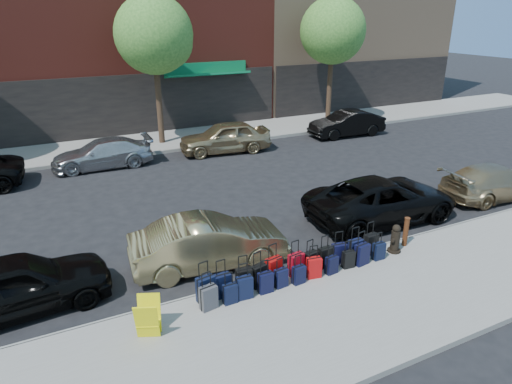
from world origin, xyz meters
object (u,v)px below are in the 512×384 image
display_rack (148,318)px  car_far_2 (225,137)px  car_near_3 (496,181)px  car_near_2 (382,199)px  tree_right (335,33)px  car_far_3 (347,124)px  suitcase_front_5 (296,264)px  car_near_1 (209,243)px  tree_center (157,37)px  fire_hydrant (395,239)px  car_near_0 (16,285)px  car_far_1 (102,154)px  bollard (406,231)px

display_rack → car_far_2: bearing=84.2°
car_near_3 → car_near_2: bearing=90.0°
tree_right → car_far_3: 5.53m
suitcase_front_5 → car_near_1: 2.44m
car_near_2 → car_near_3: (5.14, -0.38, -0.09)m
tree_center → car_near_1: (-2.31, -12.59, -4.71)m
car_near_2 → car_far_3: car_near_2 is taller
tree_center → tree_right: same height
tree_center → tree_right: bearing=0.0°
car_far_3 → fire_hydrant: bearing=-28.0°
fire_hydrant → car_near_0: bearing=145.0°
tree_center → car_near_1: size_ratio=1.70×
car_near_3 → fire_hydrant: bearing=109.3°
car_near_0 → car_near_1: car_near_0 is taller
car_near_0 → car_near_3: bearing=-95.3°
suitcase_front_5 → car_far_2: car_far_2 is taller
fire_hydrant → car_far_1: bearing=93.2°
tree_right → car_far_1: 15.01m
display_rack → car_far_2: size_ratio=0.19×
bollard → car_near_1: 5.72m
car_near_0 → car_near_3: (16.15, -0.18, -0.07)m
car_near_2 → car_far_2: car_far_2 is taller
tree_center → suitcase_front_5: tree_center is taller
fire_hydrant → car_near_2: car_near_2 is taller
tree_center → display_rack: tree_center is taller
suitcase_front_5 → tree_center: bearing=78.8°
tree_right → car_far_1: bearing=-170.3°
car_far_1 → car_far_2: size_ratio=0.97×
car_near_2 → car_far_2: 9.81m
display_rack → car_near_2: 8.92m
car_far_1 → suitcase_front_5: bearing=15.7°
bollard → car_far_2: (-0.81, 11.65, 0.16)m
tree_right → car_near_3: 13.67m
fire_hydrant → display_rack: bearing=159.9°
display_rack → car_near_1: bearing=69.3°
bollard → car_near_2: car_near_2 is taller
tree_right → suitcase_front_5: bearing=-127.8°
car_near_2 → bollard: bearing=159.7°
tree_center → fire_hydrant: bearing=-79.8°
bollard → car_near_3: bearing=15.0°
tree_center → fire_hydrant: 15.49m
fire_hydrant → car_far_3: car_far_3 is taller
car_far_2 → bollard: bearing=11.3°
tree_center → car_near_2: tree_center is taller
tree_center → car_near_2: size_ratio=1.38×
car_near_2 → car_far_1: bearing=38.8°
car_far_1 → car_far_2: bearing=89.1°
tree_right → car_far_2: size_ratio=1.62×
tree_right → bollard: 16.80m
tree_right → suitcase_front_5: size_ratio=7.41×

